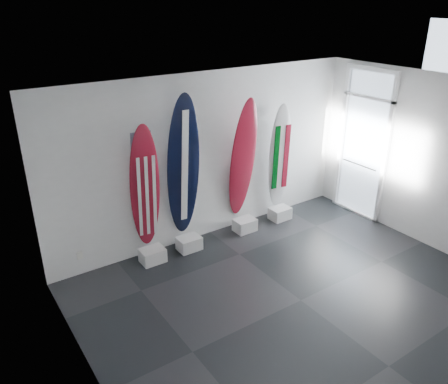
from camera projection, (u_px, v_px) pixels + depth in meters
floor at (301, 300)px, 6.57m from camera, size 6.00×6.00×0.00m
ceiling at (318, 97)px, 5.36m from camera, size 6.00×6.00×0.00m
wall_back at (209, 158)px, 7.86m from camera, size 6.00×0.00×6.00m
wall_left at (89, 284)px, 4.43m from camera, size 0.00×5.00×5.00m
wall_right at (438, 165)px, 7.51m from camera, size 0.00×5.00×5.00m
display_block_usa at (153, 255)px, 7.48m from camera, size 0.40×0.30×0.24m
surfboard_usa at (145, 188)px, 7.08m from camera, size 0.53×0.37×2.16m
display_block_navy at (189, 243)px, 7.85m from camera, size 0.40×0.30×0.24m
surfboard_navy at (183, 168)px, 7.36m from camera, size 0.61×0.44×2.55m
display_block_swiss at (245, 225)px, 8.48m from camera, size 0.40×0.30×0.24m
surfboard_swiss at (243, 160)px, 8.03m from camera, size 0.54×0.47×2.34m
display_block_italy at (280, 213)px, 8.93m from camera, size 0.40×0.30×0.24m
surfboard_italy at (280, 157)px, 8.53m from camera, size 0.49×0.24×2.09m
wall_outlet at (80, 256)px, 7.05m from camera, size 0.09×0.02×0.13m
glass_door at (363, 146)px, 8.69m from camera, size 0.12×1.16×2.85m
balcony at (398, 176)px, 9.75m from camera, size 2.80×2.20×1.20m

